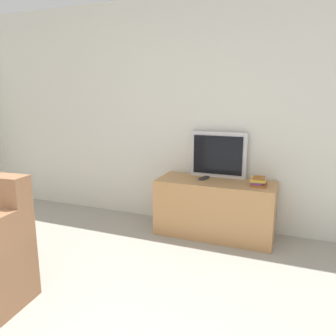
{
  "coord_description": "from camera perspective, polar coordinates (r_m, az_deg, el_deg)",
  "views": [
    {
      "loc": [
        1.2,
        -0.62,
        1.5
      ],
      "look_at": [
        -0.01,
        2.39,
        0.79
      ],
      "focal_mm": 35.0,
      "sensor_mm": 36.0,
      "label": 1
    }
  ],
  "objects": [
    {
      "name": "tv_stand",
      "position": [
        3.64,
        8.15,
        -6.94
      ],
      "size": [
        1.26,
        0.51,
        0.61
      ],
      "color": "tan",
      "rests_on": "ground_plane"
    },
    {
      "name": "book_stack",
      "position": [
        3.45,
        15.43,
        -2.26
      ],
      "size": [
        0.17,
        0.19,
        0.09
      ],
      "color": "#995623",
      "rests_on": "tv_stand"
    },
    {
      "name": "television",
      "position": [
        3.71,
        8.77,
        2.33
      ],
      "size": [
        0.63,
        0.09,
        0.51
      ],
      "color": "silver",
      "rests_on": "tv_stand"
    },
    {
      "name": "remote_on_stand",
      "position": [
        3.61,
        6.31,
        -1.77
      ],
      "size": [
        0.09,
        0.16,
        0.02
      ],
      "rotation": [
        0.0,
        0.0,
        -0.29
      ],
      "color": "#2D2D2D",
      "rests_on": "tv_stand"
    },
    {
      "name": "wall_back",
      "position": [
        3.85,
        3.78,
        9.29
      ],
      "size": [
        9.0,
        0.06,
        2.6
      ],
      "color": "silver",
      "rests_on": "ground_plane"
    }
  ]
}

